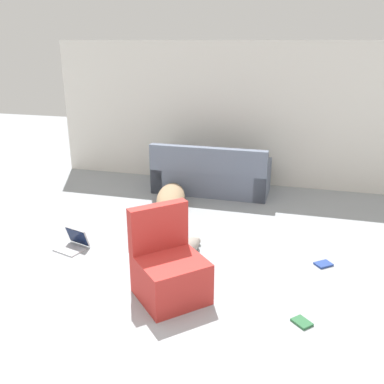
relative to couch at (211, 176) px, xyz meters
The scene contains 9 objects.
ground_plane 3.99m from the couch, 84.75° to the right, with size 20.00×20.00×0.00m, color #999EA3.
wall_back 1.20m from the couch, 60.38° to the left, with size 6.71×0.06×2.42m.
couch is the anchor object (origin of this frame).
dog 1.02m from the couch, 113.92° to the right, with size 0.68×1.59×0.31m.
cat 2.22m from the couch, 83.74° to the right, with size 0.26×0.58×0.17m.
laptop_open 2.73m from the couch, 115.29° to the right, with size 0.41×0.39×0.24m.
book_green 3.65m from the couch, 64.02° to the right, with size 0.21×0.21×0.02m.
book_blue 2.79m from the couch, 49.52° to the right, with size 0.23×0.22×0.02m.
side_chair 3.16m from the couch, 84.72° to the right, with size 0.88×0.88×0.90m.
Camera 1 is at (1.12, -2.70, 2.42)m, focal length 40.00 mm.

